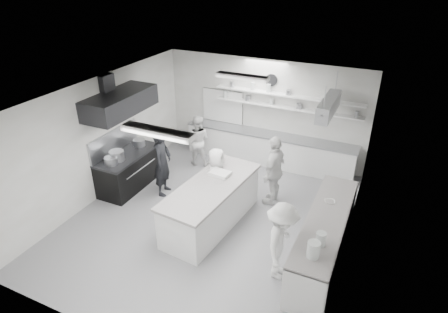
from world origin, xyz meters
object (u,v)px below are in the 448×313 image
at_px(back_counter, 268,149).
at_px(prep_island, 211,205).
at_px(stove, 129,171).
at_px(cook_stove, 162,162).
at_px(right_counter, 324,238).
at_px(cook_back, 197,140).

relative_size(back_counter, prep_island, 1.86).
height_order(stove, cook_stove, cook_stove).
distance_m(right_counter, cook_back, 4.89).
relative_size(stove, back_counter, 0.36).
bearing_deg(cook_back, right_counter, 133.44).
xyz_separation_m(right_counter, prep_island, (-2.54, 0.05, 0.03)).
height_order(right_counter, prep_island, prep_island).
relative_size(stove, prep_island, 0.67).
height_order(right_counter, cook_stove, cook_stove).
relative_size(right_counter, cook_back, 2.18).
relative_size(right_counter, prep_island, 1.23).
distance_m(back_counter, cook_stove, 3.32).
bearing_deg(prep_island, stove, 174.34).
bearing_deg(right_counter, cook_stove, 170.49).
height_order(stove, back_counter, back_counter).
height_order(back_counter, prep_island, prep_island).
bearing_deg(cook_stove, right_counter, -111.21).
distance_m(right_counter, prep_island, 2.54).
xyz_separation_m(right_counter, cook_back, (-4.21, 2.48, 0.29)).
xyz_separation_m(right_counter, cook_stove, (-4.24, 0.71, 0.41)).
bearing_deg(cook_stove, prep_island, -122.86).
xyz_separation_m(stove, cook_stove, (1.01, 0.11, 0.43)).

